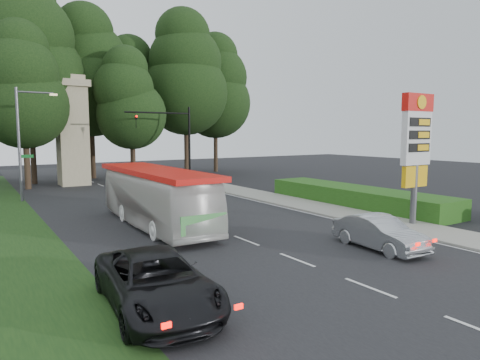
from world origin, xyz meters
TOP-DOWN VIEW (x-y plane):
  - ground at (0.00, 0.00)m, footprint 120.00×120.00m
  - road_surface at (0.00, 12.00)m, footprint 14.00×80.00m
  - sidewalk_right at (8.50, 12.00)m, footprint 3.00×80.00m
  - hedge at (11.50, 8.00)m, footprint 3.00×14.00m
  - gas_station_pylon at (9.20, 1.99)m, footprint 2.10×0.45m
  - traffic_signal_mast at (5.68, 24.00)m, footprint 6.10×0.35m
  - streetlight_signs at (-6.99, 22.01)m, footprint 2.75×0.98m
  - monument at (-2.00, 30.00)m, footprint 3.00×3.00m
  - tree_center_left at (-5.00, 33.00)m, footprint 10.08×10.08m
  - tree_center_right at (1.00, 35.00)m, footprint 9.24×9.24m
  - tree_east_near at (6.00, 37.00)m, footprint 8.12×8.12m
  - tree_east_mid at (11.00, 33.00)m, footprint 9.52×9.52m
  - tree_far_east at (16.00, 35.00)m, footprint 8.68×8.68m
  - tree_monument_left at (-6.00, 29.00)m, footprint 7.28×7.28m
  - tree_monument_right at (3.50, 29.50)m, footprint 6.72×6.72m
  - transit_bus at (-2.24, 9.10)m, footprint 2.82×10.84m
  - sedan_silver at (3.93, -0.13)m, footprint 1.82×4.37m
  - suv_charcoal at (-6.20, -0.83)m, footprint 3.06×5.77m

SIDE VIEW (x-z plane):
  - ground at x=0.00m, z-range 0.00..0.00m
  - road_surface at x=0.00m, z-range 0.00..0.02m
  - sidewalk_right at x=8.50m, z-range 0.00..0.12m
  - hedge at x=11.50m, z-range 0.00..1.20m
  - sedan_silver at x=3.93m, z-range 0.00..1.40m
  - suv_charcoal at x=-6.20m, z-range 0.00..1.54m
  - transit_bus at x=-2.24m, z-range 0.00..3.00m
  - streetlight_signs at x=-6.99m, z-range 0.44..8.44m
  - gas_station_pylon at x=9.20m, z-range 1.02..7.87m
  - traffic_signal_mast at x=5.68m, z-range 1.07..8.27m
  - monument at x=-2.00m, z-range 0.08..10.13m
  - tree_monument_right at x=3.50m, z-range 1.41..14.61m
  - tree_monument_left at x=-6.00m, z-range 1.53..15.83m
  - tree_east_near at x=6.00m, z-range 1.71..17.66m
  - tree_far_east at x=16.00m, z-range 1.83..18.88m
  - tree_center_right at x=1.00m, z-range 1.94..20.09m
  - tree_east_mid at x=11.00m, z-range 2.00..20.70m
  - tree_center_left at x=-5.00m, z-range 2.12..21.92m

